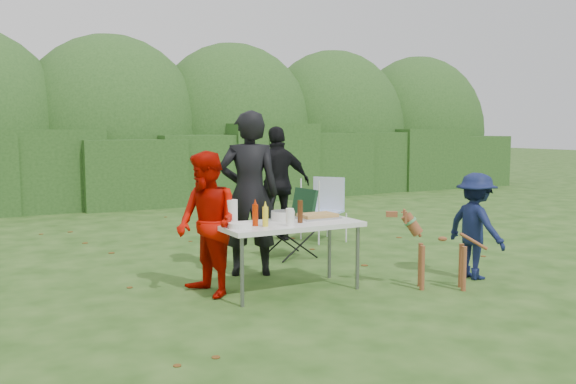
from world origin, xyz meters
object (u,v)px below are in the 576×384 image
camping_chair (291,223)px  beer_bottle (300,211)px  dog (442,251)px  paper_towel_roll (232,212)px  person_red_jacket (207,224)px  lawn_chair (323,209)px  folding_table (290,228)px  child (476,226)px  ketchup_bottle (255,215)px  mustard_bottle (265,217)px  person_cook (249,194)px  person_black_puffy (278,184)px

camping_chair → beer_bottle: size_ratio=3.86×
dog → paper_towel_roll: size_ratio=3.36×
person_red_jacket → camping_chair: person_red_jacket is taller
lawn_chair → beer_bottle: (-1.78, -2.38, 0.37)m
folding_table → dog: dog is taller
child → ketchup_bottle: size_ratio=5.56×
folding_table → person_red_jacket: (-0.83, 0.26, 0.06)m
folding_table → mustard_bottle: mustard_bottle is taller
person_cook → ketchup_bottle: person_cook is taller
dog → camping_chair: size_ratio=0.94×
mustard_bottle → ketchup_bottle: size_ratio=0.91×
person_black_puffy → ketchup_bottle: (-1.70, -2.73, -0.03)m
lawn_chair → beer_bottle: beer_bottle is taller
person_cook → person_black_puffy: size_ratio=1.10×
child → dog: (-0.66, -0.17, -0.20)m
dog → person_black_puffy: bearing=-53.0°
person_cook → ketchup_bottle: bearing=90.7°
child → beer_bottle: child is taller
person_cook → paper_towel_roll: person_cook is taller
ketchup_bottle → person_black_puffy: bearing=58.1°
folding_table → child: (2.16, -0.53, -0.07)m
child → camping_chair: size_ratio=1.32×
folding_table → person_red_jacket: size_ratio=1.00×
person_red_jacket → beer_bottle: person_red_jacket is taller
beer_bottle → dog: bearing=-24.2°
person_cook → paper_towel_roll: 0.90m
person_red_jacket → beer_bottle: size_ratio=6.26×
camping_chair → lawn_chair: size_ratio=0.95×
lawn_chair → beer_bottle: 3.00m
child → lawn_chair: size_ratio=1.25×
person_red_jacket → lawn_chair: 3.40m
person_red_jacket → mustard_bottle: size_ratio=7.51×
person_black_puffy → ketchup_bottle: bearing=66.4°
person_red_jacket → mustard_bottle: person_red_jacket is taller
person_cook → beer_bottle: bearing=121.0°
folding_table → camping_chair: camping_chair is taller
person_black_puffy → paper_towel_roll: bearing=61.9°
dog → ketchup_bottle: bearing=14.0°
lawn_chair → ketchup_bottle: lawn_chair is taller
folding_table → paper_towel_roll: paper_towel_roll is taller
dog → mustard_bottle: bearing=15.4°
beer_bottle → camping_chair: bearing=64.3°
person_red_jacket → child: 3.09m
lawn_chair → person_red_jacket: bearing=-0.7°
child → paper_towel_roll: child is taller
person_cook → ketchup_bottle: (-0.36, -0.90, -0.12)m
camping_chair → dog: bearing=101.6°
dog → paper_towel_roll: paper_towel_roll is taller
lawn_chair → person_cook: bearing=-1.3°
camping_chair → paper_towel_roll: size_ratio=3.57×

